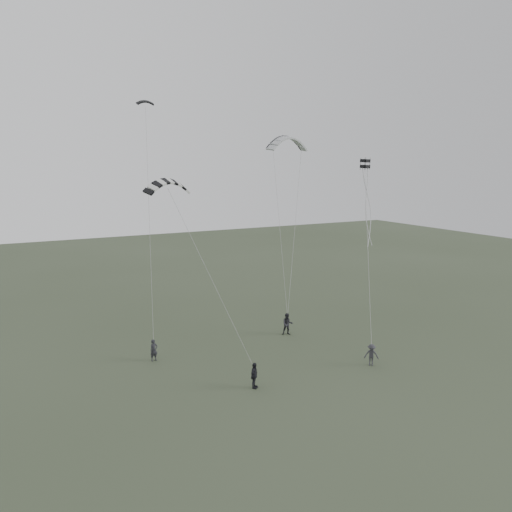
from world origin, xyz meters
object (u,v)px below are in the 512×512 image
flyer_left (154,350)px  kite_dark_small (145,101)px  kite_box (365,164)px  flyer_far (371,355)px  kite_pale_large (288,137)px  kite_striped (168,181)px  flyer_right (287,324)px  flyer_center (254,376)px

flyer_left → kite_dark_small: bearing=62.9°
kite_dark_small → kite_box: bearing=-31.2°
flyer_far → kite_dark_small: kite_dark_small is taller
flyer_far → flyer_left: bearing=-173.3°
kite_pale_large → kite_striped: 17.21m
kite_pale_large → flyer_left: bearing=-163.3°
kite_striped → flyer_far: bearing=-44.1°
flyer_right → flyer_far: size_ratio=1.17×
flyer_left → flyer_center: size_ratio=0.95×
flyer_center → kite_dark_small: kite_dark_small is taller
flyer_left → kite_striped: 11.78m
flyer_left → kite_striped: bearing=-35.7°
flyer_right → kite_striped: 15.29m
kite_striped → kite_dark_small: bearing=70.5°
kite_dark_small → kite_pale_large: size_ratio=0.30×
kite_pale_large → kite_striped: (-14.48, -8.59, -3.59)m
flyer_left → kite_striped: kite_striped is taller
flyer_center → kite_box: bearing=-19.3°
flyer_left → flyer_center: 8.28m
kite_dark_small → kite_box: (14.45, -9.47, -4.84)m
flyer_far → kite_pale_large: (2.78, 15.80, 15.31)m
flyer_right → kite_dark_small: 21.02m
kite_box → kite_dark_small: bearing=131.8°
flyer_left → kite_striped: size_ratio=0.48×
flyer_left → kite_striped: (1.20, -0.56, 11.71)m
flyer_right → kite_dark_small: bearing=164.4°
kite_striped → kite_box: bearing=-17.4°
flyer_left → kite_box: bearing=-17.3°
flyer_far → kite_box: kite_box is taller
kite_pale_large → kite_dark_small: bearing=171.5°
flyer_far → kite_striped: kite_striped is taller
flyer_far → kite_pale_large: kite_pale_large is taller
flyer_far → kite_box: (3.77, 5.89, 12.88)m
kite_dark_small → kite_pale_large: 13.69m
flyer_far → kite_box: 14.65m
kite_pale_large → kite_box: (0.99, -9.92, -2.43)m
kite_dark_small → kite_pale_large: kite_dark_small is taller
flyer_left → flyer_right: (11.13, 0.31, 0.12)m
kite_dark_small → flyer_left: bearing=-104.2°
flyer_center → flyer_far: flyer_center is taller
flyer_left → kite_pale_large: (15.68, 8.03, 15.29)m
flyer_far → kite_dark_small: size_ratio=1.12×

